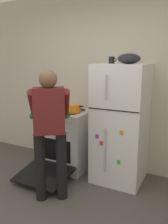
{
  "coord_description": "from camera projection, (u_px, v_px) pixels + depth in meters",
  "views": [
    {
      "loc": [
        1.4,
        -1.51,
        1.73
      ],
      "look_at": [
        -0.04,
        1.32,
        1.0
      ],
      "focal_mm": 38.02,
      "sensor_mm": 36.0,
      "label": 1
    }
  ],
  "objects": [
    {
      "name": "kitchen_wall_back",
      "position": [
        105.0,
        83.0,
        3.71
      ],
      "size": [
        6.0,
        0.1,
        2.7
      ],
      "primitive_type": "cube",
      "color": "beige",
      "rests_on": "ground"
    },
    {
      "name": "mixing_bowl",
      "position": [
        129.0,
        59.0,
        3.08
      ],
      "size": [
        0.3,
        0.3,
        0.13
      ],
      "primitive_type": "ellipsoid",
      "color": "black",
      "rests_on": "refrigerator"
    },
    {
      "name": "pepper_mill",
      "position": [
        56.0,
        101.0,
        3.98
      ],
      "size": [
        0.05,
        0.05,
        0.19
      ],
      "primitive_type": "cylinder",
      "color": "brown",
      "rests_on": "stove_range"
    },
    {
      "name": "coffee_mug",
      "position": [
        112.0,
        60.0,
        3.24
      ],
      "size": [
        0.11,
        0.08,
        0.1
      ],
      "color": "black",
      "rests_on": "refrigerator"
    },
    {
      "name": "stove_range",
      "position": [
        65.0,
        140.0,
        3.78
      ],
      "size": [
        0.76,
        1.23,
        0.93
      ],
      "color": "silver",
      "rests_on": "ground"
    },
    {
      "name": "person_cook",
      "position": [
        50.0,
        124.0,
        2.82
      ],
      "size": [
        0.68,
        0.73,
        1.6
      ],
      "color": "black",
      "rests_on": "ground"
    },
    {
      "name": "red_pot",
      "position": [
        73.0,
        108.0,
        3.56
      ],
      "size": [
        0.34,
        0.24,
        0.11
      ],
      "color": "orange",
      "rests_on": "stove_range"
    },
    {
      "name": "refrigerator",
      "position": [
        121.0,
        124.0,
        3.31
      ],
      "size": [
        0.68,
        0.72,
        1.65
      ],
      "color": "white",
      "rests_on": "ground"
    }
  ]
}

